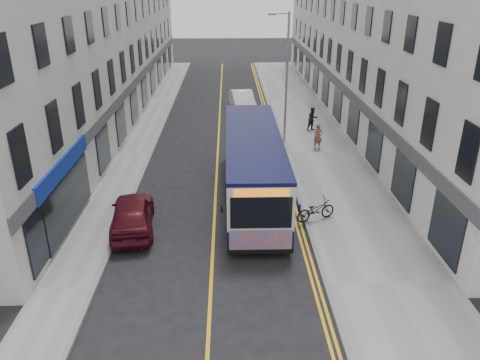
{
  "coord_description": "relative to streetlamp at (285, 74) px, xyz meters",
  "views": [
    {
      "loc": [
        0.66,
        -14.51,
        9.84
      ],
      "look_at": [
        1.15,
        4.4,
        1.6
      ],
      "focal_mm": 35.0,
      "sensor_mm": 36.0,
      "label": 1
    }
  ],
  "objects": [
    {
      "name": "ground",
      "position": [
        -4.17,
        -14.0,
        -4.38
      ],
      "size": [
        140.0,
        140.0,
        0.0
      ],
      "primitive_type": "plane",
      "color": "black",
      "rests_on": "ground"
    },
    {
      "name": "pavement_east",
      "position": [
        2.08,
        -2.0,
        -4.32
      ],
      "size": [
        4.5,
        64.0,
        0.12
      ],
      "primitive_type": "cube",
      "color": "gray",
      "rests_on": "ground"
    },
    {
      "name": "pavement_west",
      "position": [
        -9.17,
        -2.0,
        -4.32
      ],
      "size": [
        2.0,
        64.0,
        0.12
      ],
      "primitive_type": "cube",
      "color": "gray",
      "rests_on": "ground"
    },
    {
      "name": "kerb_east",
      "position": [
        -0.17,
        -2.0,
        -4.32
      ],
      "size": [
        0.18,
        64.0,
        0.13
      ],
      "primitive_type": "cube",
      "color": "slate",
      "rests_on": "ground"
    },
    {
      "name": "kerb_west",
      "position": [
        -8.17,
        -2.0,
        -4.32
      ],
      "size": [
        0.18,
        64.0,
        0.13
      ],
      "primitive_type": "cube",
      "color": "slate",
      "rests_on": "ground"
    },
    {
      "name": "road_centre_line",
      "position": [
        -4.17,
        -2.0,
        -4.38
      ],
      "size": [
        0.12,
        64.0,
        0.01
      ],
      "primitive_type": "cube",
      "color": "#EAA414",
      "rests_on": "ground"
    },
    {
      "name": "road_dbl_yellow_inner",
      "position": [
        -0.62,
        -2.0,
        -4.38
      ],
      "size": [
        0.1,
        64.0,
        0.01
      ],
      "primitive_type": "cube",
      "color": "#EAA414",
      "rests_on": "ground"
    },
    {
      "name": "road_dbl_yellow_outer",
      "position": [
        -0.42,
        -2.0,
        -4.38
      ],
      "size": [
        0.1,
        64.0,
        0.01
      ],
      "primitive_type": "cube",
      "color": "#EAA414",
      "rests_on": "ground"
    },
    {
      "name": "terrace_east",
      "position": [
        7.33,
        7.0,
        2.12
      ],
      "size": [
        6.0,
        46.0,
        13.0
      ],
      "primitive_type": "cube",
      "color": "silver",
      "rests_on": "ground"
    },
    {
      "name": "terrace_west",
      "position": [
        -13.17,
        7.0,
        2.12
      ],
      "size": [
        6.0,
        46.0,
        13.0
      ],
      "primitive_type": "cube",
      "color": "beige",
      "rests_on": "ground"
    },
    {
      "name": "streetlamp",
      "position": [
        0.0,
        0.0,
        0.0
      ],
      "size": [
        1.32,
        0.18,
        8.0
      ],
      "color": "gray",
      "rests_on": "ground"
    },
    {
      "name": "city_bus",
      "position": [
        -2.36,
        -8.1,
        -2.64
      ],
      "size": [
        2.56,
        10.96,
        3.19
      ],
      "color": "black",
      "rests_on": "ground"
    },
    {
      "name": "bicycle",
      "position": [
        0.23,
        -10.63,
        -3.78
      ],
      "size": [
        1.93,
        1.28,
        0.96
      ],
      "primitive_type": "imported",
      "rotation": [
        0.0,
        0.0,
        1.96
      ],
      "color": "black",
      "rests_on": "pavement_east"
    },
    {
      "name": "pedestrian_near",
      "position": [
        1.94,
        -1.56,
        -3.47
      ],
      "size": [
        0.65,
        0.51,
        1.58
      ],
      "primitive_type": "imported",
      "rotation": [
        0.0,
        0.0,
        0.25
      ],
      "color": "brown",
      "rests_on": "pavement_east"
    },
    {
      "name": "pedestrian_far",
      "position": [
        2.26,
        2.28,
        -3.46
      ],
      "size": [
        0.96,
        0.88,
        1.6
      ],
      "primitive_type": "imported",
      "rotation": [
        0.0,
        0.0,
        0.46
      ],
      "color": "black",
      "rests_on": "pavement_east"
    },
    {
      "name": "car_white",
      "position": [
        -2.37,
        7.88,
        -3.61
      ],
      "size": [
        2.17,
        4.87,
        1.55
      ],
      "primitive_type": "imported",
      "rotation": [
        0.0,
        0.0,
        0.11
      ],
      "color": "white",
      "rests_on": "ground"
    },
    {
      "name": "car_maroon",
      "position": [
        -7.57,
        -11.04,
        -3.65
      ],
      "size": [
        2.26,
        4.48,
        1.46
      ],
      "primitive_type": "imported",
      "rotation": [
        0.0,
        0.0,
        3.27
      ],
      "color": "#490C15",
      "rests_on": "ground"
    }
  ]
}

